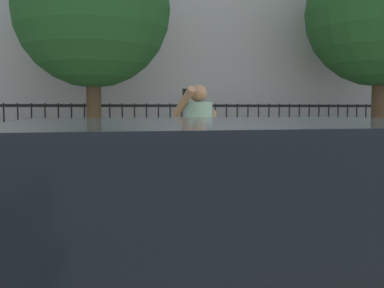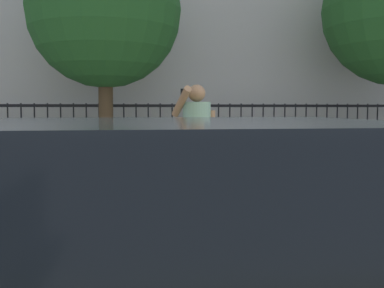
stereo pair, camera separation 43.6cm
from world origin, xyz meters
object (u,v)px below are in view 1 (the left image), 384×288
at_px(taxi_yellow, 267,279).
at_px(street_tree_mid, 381,12).
at_px(pedestrian_on_phone, 200,141).
at_px(street_tree_near, 92,10).

bearing_deg(taxi_yellow, street_tree_mid, 49.39).
xyz_separation_m(taxi_yellow, pedestrian_on_phone, (0.66, 3.40, 0.40)).
distance_m(pedestrian_on_phone, street_tree_near, 4.07).
height_order(street_tree_near, street_tree_mid, street_tree_mid).
bearing_deg(pedestrian_on_phone, taxi_yellow, -101.04).
relative_size(taxi_yellow, street_tree_mid, 0.84).
distance_m(pedestrian_on_phone, street_tree_mid, 6.12).
bearing_deg(taxi_yellow, pedestrian_on_phone, 78.96).
bearing_deg(street_tree_mid, taxi_yellow, -130.61).
relative_size(taxi_yellow, street_tree_near, 0.91).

